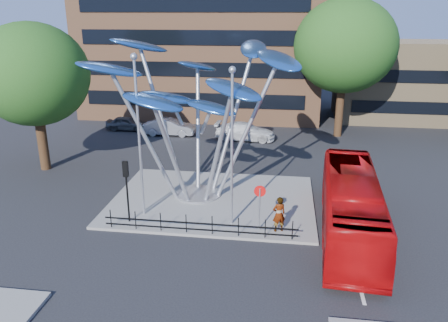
# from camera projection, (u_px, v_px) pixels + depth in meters

# --- Properties ---
(ground) EXTENTS (120.00, 120.00, 0.00)m
(ground) POSITION_uv_depth(u_px,v_px,m) (213.00, 254.00, 20.66)
(ground) COLOR black
(ground) RESTS_ON ground
(traffic_island) EXTENTS (12.00, 9.00, 0.15)m
(traffic_island) POSITION_uv_depth(u_px,v_px,m) (213.00, 200.00, 26.39)
(traffic_island) COLOR slate
(traffic_island) RESTS_ON ground
(low_building_near) EXTENTS (15.00, 8.00, 8.00)m
(low_building_near) POSITION_uv_depth(u_px,v_px,m) (411.00, 81.00, 45.35)
(low_building_near) COLOR #9E855D
(low_building_near) RESTS_ON ground
(tree_right) EXTENTS (8.80, 8.80, 12.11)m
(tree_right) POSITION_uv_depth(u_px,v_px,m) (345.00, 46.00, 37.59)
(tree_right) COLOR black
(tree_right) RESTS_ON ground
(tree_left) EXTENTS (7.60, 7.60, 10.32)m
(tree_left) POSITION_uv_depth(u_px,v_px,m) (33.00, 75.00, 29.63)
(tree_left) COLOR black
(tree_left) RESTS_ON ground
(leaf_sculpture) EXTENTS (12.72, 9.54, 9.51)m
(leaf_sculpture) POSITION_uv_depth(u_px,v_px,m) (195.00, 86.00, 24.94)
(leaf_sculpture) COLOR #9EA0A5
(leaf_sculpture) RESTS_ON traffic_island
(street_lamp_left) EXTENTS (0.36, 0.36, 8.80)m
(street_lamp_left) POSITION_uv_depth(u_px,v_px,m) (138.00, 123.00, 22.78)
(street_lamp_left) COLOR #9EA0A5
(street_lamp_left) RESTS_ON traffic_island
(street_lamp_right) EXTENTS (0.36, 0.36, 8.30)m
(street_lamp_right) POSITION_uv_depth(u_px,v_px,m) (232.00, 134.00, 21.74)
(street_lamp_right) COLOR #9EA0A5
(street_lamp_right) RESTS_ON traffic_island
(traffic_light_island) EXTENTS (0.28, 0.18, 3.42)m
(traffic_light_island) POSITION_uv_depth(u_px,v_px,m) (126.00, 179.00, 22.80)
(traffic_light_island) COLOR black
(traffic_light_island) RESTS_ON traffic_island
(no_entry_sign_island) EXTENTS (0.60, 0.10, 2.45)m
(no_entry_sign_island) POSITION_uv_depth(u_px,v_px,m) (260.00, 200.00, 22.16)
(no_entry_sign_island) COLOR #9EA0A5
(no_entry_sign_island) RESTS_ON traffic_island
(pedestrian_railing_front) EXTENTS (10.00, 0.06, 1.00)m
(pedestrian_railing_front) POSITION_uv_depth(u_px,v_px,m) (199.00, 226.00, 22.21)
(pedestrian_railing_front) COLOR black
(pedestrian_railing_front) RESTS_ON traffic_island
(red_bus) EXTENTS (3.44, 11.46, 3.15)m
(red_bus) POSITION_uv_depth(u_px,v_px,m) (351.00, 206.00, 22.12)
(red_bus) COLOR #B4080A
(red_bus) RESTS_ON ground
(pedestrian) EXTENTS (0.81, 0.69, 1.90)m
(pedestrian) POSITION_uv_depth(u_px,v_px,m) (279.00, 214.00, 22.25)
(pedestrian) COLOR gray
(pedestrian) RESTS_ON traffic_island
(parked_car_left) EXTENTS (3.98, 1.69, 1.34)m
(parked_car_left) POSITION_uv_depth(u_px,v_px,m) (127.00, 123.00, 41.88)
(parked_car_left) COLOR #404248
(parked_car_left) RESTS_ON ground
(parked_car_mid) EXTENTS (4.71, 1.72, 1.54)m
(parked_car_mid) POSITION_uv_depth(u_px,v_px,m) (169.00, 127.00, 40.21)
(parked_car_mid) COLOR #A8AAB0
(parked_car_mid) RESTS_ON ground
(parked_car_right) EXTENTS (5.39, 2.42, 1.54)m
(parked_car_right) POSITION_uv_depth(u_px,v_px,m) (245.00, 131.00, 38.75)
(parked_car_right) COLOR silver
(parked_car_right) RESTS_ON ground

